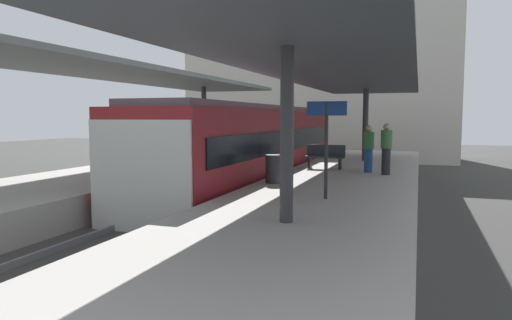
{
  "coord_description": "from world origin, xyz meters",
  "views": [
    {
      "loc": [
        5.98,
        -12.81,
        2.85
      ],
      "look_at": [
        0.75,
        2.22,
        1.4
      ],
      "focal_mm": 32.92,
      "sensor_mm": 36.0,
      "label": 1
    }
  ],
  "objects_px": {
    "platform_bench": "(325,156)",
    "passenger_mid_platform": "(369,148)",
    "litter_bin": "(273,169)",
    "platform_sign": "(327,127)",
    "passenger_near_bench": "(386,148)",
    "commuter_train": "(253,147)"
  },
  "relations": [
    {
      "from": "platform_sign",
      "to": "litter_bin",
      "type": "height_order",
      "value": "platform_sign"
    },
    {
      "from": "passenger_near_bench",
      "to": "passenger_mid_platform",
      "type": "relative_size",
      "value": 1.05
    },
    {
      "from": "passenger_near_bench",
      "to": "platform_sign",
      "type": "bearing_deg",
      "value": -100.95
    },
    {
      "from": "passenger_near_bench",
      "to": "platform_bench",
      "type": "bearing_deg",
      "value": 152.19
    },
    {
      "from": "platform_bench",
      "to": "passenger_near_bench",
      "type": "height_order",
      "value": "passenger_near_bench"
    },
    {
      "from": "commuter_train",
      "to": "passenger_mid_platform",
      "type": "bearing_deg",
      "value": -9.82
    },
    {
      "from": "platform_bench",
      "to": "passenger_mid_platform",
      "type": "height_order",
      "value": "passenger_mid_platform"
    },
    {
      "from": "platform_bench",
      "to": "litter_bin",
      "type": "xyz_separation_m",
      "value": [
        -0.69,
        -4.17,
        -0.06
      ]
    },
    {
      "from": "commuter_train",
      "to": "platform_bench",
      "type": "relative_size",
      "value": 11.13
    },
    {
      "from": "passenger_mid_platform",
      "to": "platform_sign",
      "type": "bearing_deg",
      "value": -93.86
    },
    {
      "from": "commuter_train",
      "to": "passenger_near_bench",
      "type": "relative_size",
      "value": 9.39
    },
    {
      "from": "commuter_train",
      "to": "platform_sign",
      "type": "bearing_deg",
      "value": -57.85
    },
    {
      "from": "commuter_train",
      "to": "passenger_mid_platform",
      "type": "relative_size",
      "value": 9.83
    },
    {
      "from": "platform_bench",
      "to": "platform_sign",
      "type": "bearing_deg",
      "value": -79.1
    },
    {
      "from": "platform_sign",
      "to": "passenger_near_bench",
      "type": "bearing_deg",
      "value": 79.05
    },
    {
      "from": "commuter_train",
      "to": "passenger_mid_platform",
      "type": "xyz_separation_m",
      "value": [
        4.39,
        -0.76,
        0.09
      ]
    },
    {
      "from": "litter_bin",
      "to": "passenger_near_bench",
      "type": "relative_size",
      "value": 0.48
    },
    {
      "from": "platform_bench",
      "to": "passenger_near_bench",
      "type": "xyz_separation_m",
      "value": [
        2.19,
        -1.16,
        0.4
      ]
    },
    {
      "from": "litter_bin",
      "to": "passenger_near_bench",
      "type": "distance_m",
      "value": 4.2
    },
    {
      "from": "platform_bench",
      "to": "passenger_mid_platform",
      "type": "distance_m",
      "value": 1.75
    },
    {
      "from": "platform_sign",
      "to": "litter_bin",
      "type": "relative_size",
      "value": 2.76
    },
    {
      "from": "passenger_near_bench",
      "to": "passenger_mid_platform",
      "type": "bearing_deg",
      "value": 139.47
    }
  ]
}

